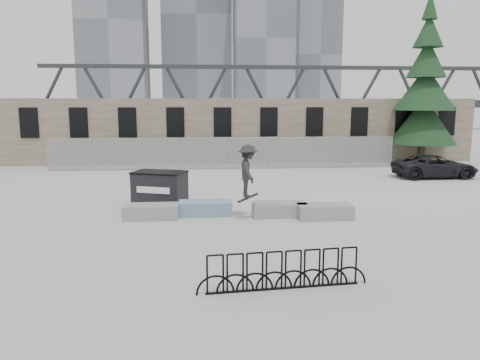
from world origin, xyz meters
The scene contains 14 objects.
ground centered at (0.00, 0.00, 0.00)m, with size 120.00×120.00×0.00m, color beige.
stone_wall centered at (0.00, 16.24, 2.26)m, with size 36.00×2.58×4.50m.
chainlink_fence centered at (0.00, 12.50, 1.04)m, with size 22.06×0.06×2.02m.
planter_far_left centered at (-3.39, -0.16, 0.28)m, with size 2.00×0.90×0.52m.
planter_center_left centered at (-1.38, 0.24, 0.28)m, with size 2.00×0.90×0.52m.
planter_center_right centered at (1.39, -0.22, 0.28)m, with size 2.00×0.90×0.52m.
planter_offset centered at (2.99, -0.71, 0.28)m, with size 2.00×0.90×0.52m.
dumpster centered at (-3.26, 2.25, 0.71)m, with size 2.44×1.95×1.40m.
bike_rack centered at (0.31, -7.11, 0.44)m, with size 4.03×0.42×0.90m.
spruce_tree centered at (13.84, 14.16, 4.75)m, with size 4.50×4.50×11.50m.
skyline_towers centered at (-1.01, 93.81, 20.79)m, with size 58.00×28.00×48.00m.
truss_bridge centered at (10.00, 55.00, 4.13)m, with size 70.00×3.00×9.80m.
suv centered at (11.74, 8.12, 0.65)m, with size 2.14×4.64×1.29m, color black.
skateboarder centered at (0.15, -0.60, 1.79)m, with size 0.81×1.29×2.10m.
Camera 1 is at (-1.55, -17.16, 4.23)m, focal length 35.00 mm.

